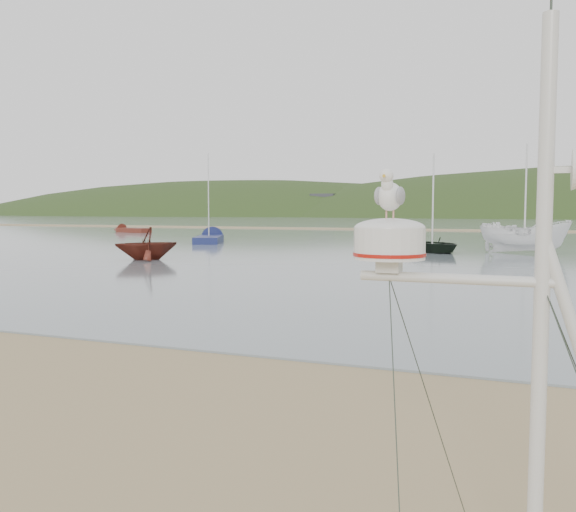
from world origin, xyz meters
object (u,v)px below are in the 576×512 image
at_px(boat_white, 525,210).
at_px(sailboat_blue_near, 212,238).
at_px(mast_rig, 527,453).
at_px(dinghy_red_far, 126,230).
at_px(boat_red, 146,229).
at_px(boat_dark, 433,215).

distance_m(boat_white, sailboat_blue_near, 23.96).
height_order(mast_rig, dinghy_red_far, mast_rig).
bearing_deg(boat_red, mast_rig, -10.20).
bearing_deg(dinghy_red_far, boat_red, -51.87).
height_order(boat_red, boat_white, boat_white).
bearing_deg(boat_dark, boat_white, -32.70).
bearing_deg(sailboat_blue_near, boat_dark, -18.86).
relative_size(boat_red, dinghy_red_far, 0.52).
bearing_deg(mast_rig, sailboat_blue_near, 121.27).
height_order(boat_dark, boat_red, boat_dark).
bearing_deg(boat_white, boat_dark, 104.98).
relative_size(mast_rig, boat_white, 0.90).
height_order(boat_dark, boat_white, boat_white).
bearing_deg(boat_red, dinghy_red_far, 168.57).
xyz_separation_m(boat_dark, sailboat_blue_near, (-18.25, 6.23, -1.93)).
bearing_deg(boat_dark, sailboat_blue_near, 115.08).
relative_size(boat_red, boat_white, 0.63).
bearing_deg(boat_dark, boat_red, 174.54).
bearing_deg(mast_rig, dinghy_red_far, 128.65).
relative_size(boat_dark, sailboat_blue_near, 0.58).
relative_size(sailboat_blue_near, dinghy_red_far, 1.28).
bearing_deg(sailboat_blue_near, boat_red, -71.58).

